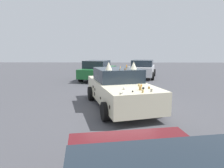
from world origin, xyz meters
name	(u,v)px	position (x,y,z in m)	size (l,w,h in m)	color
ground_plane	(120,107)	(0.00, 0.00, 0.00)	(60.00, 60.00, 0.00)	#47474C
art_car_decorated	(119,88)	(0.06, 0.02, 0.72)	(4.72, 2.93, 1.76)	beige
parked_sedan_row_back_far	(98,70)	(7.34, 1.48, 0.73)	(4.65, 2.69, 1.46)	#1E602D
parked_sedan_far_right	(142,69)	(8.58, -2.01, 0.71)	(4.30, 2.65, 1.43)	silver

